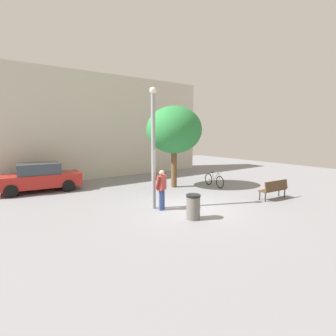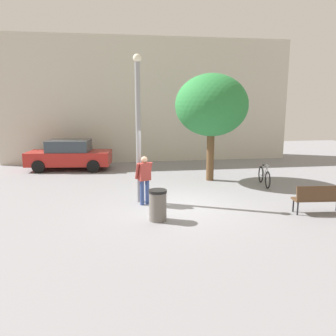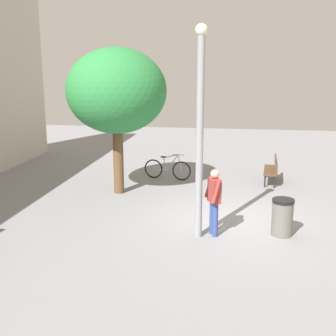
% 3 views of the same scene
% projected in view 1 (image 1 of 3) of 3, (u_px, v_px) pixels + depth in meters
% --- Properties ---
extents(ground_plane, '(36.00, 36.00, 0.00)m').
position_uv_depth(ground_plane, '(187.00, 207.00, 11.50)').
color(ground_plane, gray).
extents(building_facade, '(16.81, 2.00, 7.12)m').
position_uv_depth(building_facade, '(95.00, 127.00, 18.89)').
color(building_facade, beige).
rests_on(building_facade, ground_plane).
extents(lamppost, '(0.28, 0.28, 5.01)m').
position_uv_depth(lamppost, '(153.00, 145.00, 10.95)').
color(lamppost, gray).
rests_on(lamppost, ground_plane).
extents(person_by_lamppost, '(0.63, 0.45, 1.67)m').
position_uv_depth(person_by_lamppost, '(162.00, 187.00, 11.00)').
color(person_by_lamppost, '#334784').
rests_on(person_by_lamppost, ground_plane).
extents(park_bench, '(1.64, 0.61, 0.92)m').
position_uv_depth(park_bench, '(274.00, 188.00, 12.76)').
color(park_bench, '#513823').
rests_on(park_bench, ground_plane).
extents(plaza_tree, '(3.17, 3.17, 4.68)m').
position_uv_depth(plaza_tree, '(174.00, 130.00, 15.19)').
color(plaza_tree, brown).
rests_on(plaza_tree, ground_plane).
extents(bicycle_silver, '(0.36, 1.79, 0.97)m').
position_uv_depth(bicycle_silver, '(214.00, 180.00, 15.74)').
color(bicycle_silver, black).
rests_on(bicycle_silver, ground_plane).
extents(parked_car_red, '(4.37, 2.19, 1.55)m').
position_uv_depth(parked_car_red, '(39.00, 177.00, 14.42)').
color(parked_car_red, '#AD231E').
rests_on(parked_car_red, ground_plane).
extents(trash_bin, '(0.54, 0.54, 0.93)m').
position_uv_depth(trash_bin, '(193.00, 207.00, 9.89)').
color(trash_bin, '#66605B').
rests_on(trash_bin, ground_plane).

